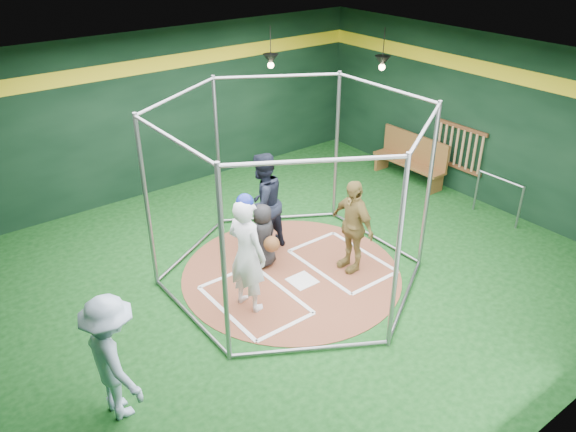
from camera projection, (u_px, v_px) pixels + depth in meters
room_shell at (291, 182)px, 8.95m from camera, size 10.10×9.10×3.53m
clay_disc at (291, 273)px, 9.78m from camera, size 3.80×3.80×0.01m
home_plate at (302, 281)px, 9.56m from camera, size 0.43×0.43×0.01m
batter_box_left at (255, 300)px, 9.09m from camera, size 1.17×1.77×0.01m
batter_box_right at (342, 261)px, 10.10m from camera, size 1.17×1.77×0.01m
batting_cage at (292, 197)px, 9.07m from camera, size 4.05×4.67×3.00m
bat_rack at (459, 148)px, 12.19m from camera, size 0.07×1.25×0.98m
pendant_lamp_near at (271, 60)px, 12.17m from camera, size 0.34×0.34×0.90m
pendant_lamp_far at (382, 62)px, 12.01m from camera, size 0.34×0.34×0.90m
batter_figure at (247, 253)px, 8.52m from camera, size 0.61×0.78×1.97m
visitor_leopard at (352, 226)px, 9.55m from camera, size 0.45×1.00×1.68m
catcher_figure at (264, 236)px, 9.73m from camera, size 0.63×0.62×1.18m
umpire at (262, 203)px, 10.07m from camera, size 1.00×0.83×1.88m
bystander_blue at (113, 358)px, 6.69m from camera, size 0.71×1.15×1.72m
dugout_bench at (411, 157)px, 13.00m from camera, size 0.44×1.87×1.09m
steel_railing at (499, 192)px, 11.27m from camera, size 0.05×1.06×0.91m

